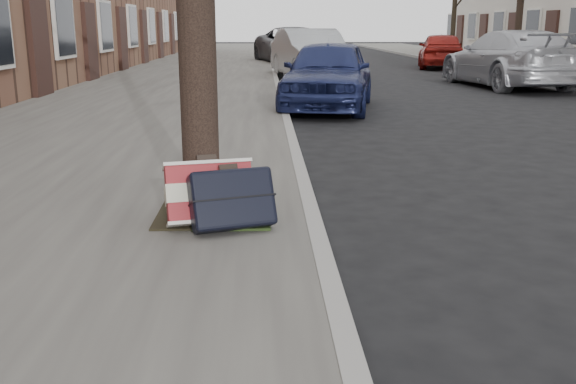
{
  "coord_description": "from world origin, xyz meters",
  "views": [
    {
      "loc": [
        -1.62,
        -3.52,
        1.51
      ],
      "look_at": [
        -1.45,
        0.8,
        0.39
      ],
      "focal_mm": 40.0,
      "sensor_mm": 36.0,
      "label": 1
    }
  ],
  "objects_px": {
    "suitcase_red": "(210,193)",
    "suitcase_navy": "(232,199)",
    "car_near_front": "(328,74)",
    "car_near_mid": "(311,55)"
  },
  "relations": [
    {
      "from": "suitcase_red",
      "to": "suitcase_navy",
      "type": "bearing_deg",
      "value": -50.19
    },
    {
      "from": "suitcase_red",
      "to": "car_near_front",
      "type": "height_order",
      "value": "car_near_front"
    },
    {
      "from": "suitcase_red",
      "to": "suitcase_navy",
      "type": "distance_m",
      "value": 0.21
    },
    {
      "from": "suitcase_red",
      "to": "car_near_front",
      "type": "xyz_separation_m",
      "value": [
        1.61,
        7.58,
        0.29
      ]
    },
    {
      "from": "suitcase_navy",
      "to": "suitcase_red",
      "type": "bearing_deg",
      "value": 124.5
    },
    {
      "from": "car_near_front",
      "to": "car_near_mid",
      "type": "xyz_separation_m",
      "value": [
        0.15,
        6.51,
        0.08
      ]
    },
    {
      "from": "suitcase_navy",
      "to": "car_near_mid",
      "type": "relative_size",
      "value": 0.13
    },
    {
      "from": "suitcase_navy",
      "to": "car_near_mid",
      "type": "bearing_deg",
      "value": 65.56
    },
    {
      "from": "suitcase_navy",
      "to": "car_near_mid",
      "type": "distance_m",
      "value": 14.3
    },
    {
      "from": "suitcase_red",
      "to": "suitcase_navy",
      "type": "height_order",
      "value": "suitcase_red"
    }
  ]
}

